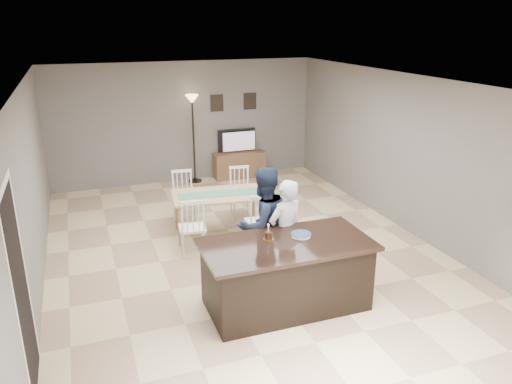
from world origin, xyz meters
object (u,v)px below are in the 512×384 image
object	(u,v)px
birthday_cake	(268,235)
plate_stack	(301,235)
kitchen_island	(286,274)
floor_lamp	(193,115)
woman	(285,233)
man	(263,225)
television	(238,141)
dining_table	(219,201)
tv_console	(239,165)

from	to	relation	value
birthday_cake	plate_stack	distance (m)	0.43
plate_stack	kitchen_island	bearing A→B (deg)	-155.64
floor_lamp	kitchen_island	bearing A→B (deg)	-91.37
woman	man	distance (m)	0.34
plate_stack	floor_lamp	xyz separation A→B (m)	(-0.11, 5.48, 0.62)
television	plate_stack	size ratio (longest dim) A/B	3.46
television	floor_lamp	bearing A→B (deg)	2.68
kitchen_island	television	size ratio (longest dim) A/B	2.35
dining_table	floor_lamp	xyz separation A→B (m)	(0.30, 3.06, 0.94)
tv_console	floor_lamp	size ratio (longest dim) A/B	0.60
tv_console	woman	size ratio (longest dim) A/B	0.78
dining_table	tv_console	bearing A→B (deg)	72.36
television	dining_table	xyz separation A→B (m)	(-1.37, -3.11, -0.26)
kitchen_island	tv_console	distance (m)	5.70
woman	floor_lamp	world-z (taller)	floor_lamp
woman	floor_lamp	distance (m)	5.10
tv_console	man	world-z (taller)	man
television	floor_lamp	distance (m)	1.27
woman	dining_table	world-z (taller)	woman
man	television	bearing A→B (deg)	-117.76
television	floor_lamp	size ratio (longest dim) A/B	0.46
tv_console	birthday_cake	size ratio (longest dim) A/B	5.76
tv_console	dining_table	size ratio (longest dim) A/B	0.63
woman	plate_stack	xyz separation A→B (m)	(0.03, -0.44, 0.15)
woman	dining_table	xyz separation A→B (m)	(-0.39, 1.98, -0.16)
dining_table	woman	bearing A→B (deg)	-72.35
man	floor_lamp	world-z (taller)	floor_lamp
woman	birthday_cake	bearing A→B (deg)	25.88
floor_lamp	man	bearing A→B (deg)	-91.77
woman	man	bearing A→B (deg)	-62.60
man	birthday_cake	xyz separation A→B (m)	(-0.16, -0.61, 0.12)
birthday_cake	dining_table	world-z (taller)	birthday_cake
kitchen_island	floor_lamp	distance (m)	5.70
woman	birthday_cake	distance (m)	0.57
kitchen_island	woman	bearing A→B (deg)	68.32
tv_console	floor_lamp	bearing A→B (deg)	178.93
man	plate_stack	xyz separation A→B (m)	(0.26, -0.68, 0.09)
tv_console	floor_lamp	distance (m)	1.64
birthday_cake	floor_lamp	xyz separation A→B (m)	(0.31, 5.41, 0.60)
television	birthday_cake	distance (m)	5.63
kitchen_island	man	world-z (taller)	man
man	kitchen_island	bearing A→B (deg)	77.43
woman	birthday_cake	xyz separation A→B (m)	(-0.40, -0.37, 0.18)
kitchen_island	tv_console	world-z (taller)	kitchen_island
tv_console	plate_stack	size ratio (longest dim) A/B	4.54
television	birthday_cake	size ratio (longest dim) A/B	4.39
kitchen_island	woman	distance (m)	0.67
tv_console	woman	xyz separation A→B (m)	(-0.98, -5.02, 0.47)
floor_lamp	woman	bearing A→B (deg)	-89.03
man	woman	bearing A→B (deg)	120.80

